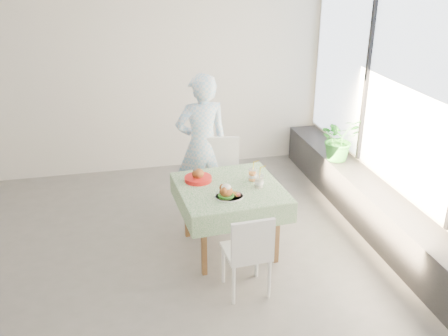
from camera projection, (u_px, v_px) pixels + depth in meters
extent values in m
plane|color=#5F5D5A|center=(129.00, 266.00, 5.11)|extent=(6.00, 6.00, 0.00)
cube|color=silver|center=(111.00, 76.00, 6.78)|extent=(6.00, 0.02, 2.80)
cube|color=silver|center=(135.00, 317.00, 2.32)|extent=(6.00, 0.02, 2.80)
cube|color=silver|center=(411.00, 115.00, 5.17)|extent=(0.02, 5.00, 2.80)
cube|color=#D1E0F9|center=(412.00, 92.00, 5.06)|extent=(0.01, 4.80, 2.18)
cube|color=black|center=(380.00, 214.00, 5.59)|extent=(0.40, 4.80, 0.50)
cube|color=brown|center=(230.00, 189.00, 5.13)|extent=(0.95, 0.95, 0.04)
cube|color=beige|center=(230.00, 187.00, 5.12)|extent=(1.10, 1.10, 0.01)
cube|color=white|center=(220.00, 182.00, 5.80)|extent=(0.54, 0.54, 0.04)
cube|color=white|center=(220.00, 155.00, 5.89)|extent=(0.46, 0.13, 0.46)
cube|color=white|center=(246.00, 251.00, 4.58)|extent=(0.42, 0.42, 0.04)
cube|color=white|center=(253.00, 241.00, 4.34)|extent=(0.40, 0.06, 0.40)
imported|color=#99D2F5|center=(202.00, 145.00, 5.88)|extent=(0.66, 0.47, 1.72)
cylinder|color=white|center=(229.00, 197.00, 4.89)|extent=(0.29, 0.29, 0.02)
cylinder|color=#1A5415|center=(226.00, 196.00, 4.87)|extent=(0.16, 0.16, 0.02)
ellipsoid|color=brown|center=(226.00, 192.00, 4.86)|extent=(0.13, 0.12, 0.10)
ellipsoid|color=white|center=(226.00, 187.00, 4.84)|extent=(0.10, 0.09, 0.07)
cylinder|color=maroon|center=(238.00, 194.00, 4.88)|extent=(0.05, 0.05, 0.03)
cylinder|color=white|center=(253.00, 175.00, 5.22)|extent=(0.09, 0.09, 0.13)
cylinder|color=orange|center=(252.00, 176.00, 5.23)|extent=(0.08, 0.08, 0.09)
cylinder|color=white|center=(253.00, 169.00, 5.20)|extent=(0.09, 0.09, 0.01)
cylinder|color=gold|center=(253.00, 165.00, 5.18)|extent=(0.01, 0.03, 0.17)
cylinder|color=white|center=(259.00, 181.00, 5.07)|extent=(0.09, 0.09, 0.13)
cylinder|color=beige|center=(259.00, 183.00, 5.08)|extent=(0.08, 0.08, 0.10)
cylinder|color=white|center=(259.00, 175.00, 5.05)|extent=(0.10, 0.10, 0.01)
cylinder|color=gold|center=(260.00, 171.00, 5.03)|extent=(0.01, 0.03, 0.18)
cylinder|color=red|center=(198.00, 179.00, 5.23)|extent=(0.29, 0.29, 0.05)
cylinder|color=white|center=(198.00, 178.00, 5.23)|extent=(0.24, 0.24, 0.02)
ellipsoid|color=brown|center=(198.00, 174.00, 5.21)|extent=(0.13, 0.12, 0.11)
imported|color=#287929|center=(339.00, 139.00, 6.30)|extent=(0.57, 0.51, 0.57)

